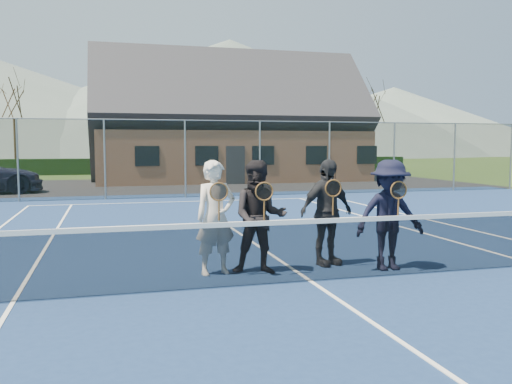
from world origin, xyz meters
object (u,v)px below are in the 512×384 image
player_a (216,217)px  player_d (389,215)px  player_c (327,212)px  clubhouse (228,112)px  player_b (259,217)px  tennis_net (311,247)px

player_a → player_d: 2.82m
player_c → clubhouse: bearing=81.7°
clubhouse → player_c: bearing=-98.3°
player_a → player_b: size_ratio=1.00×
player_c → player_d: bearing=-35.2°
tennis_net → player_d: player_d is taller
clubhouse → player_a: clubhouse is taller
clubhouse → player_a: 23.93m
player_d → clubhouse: bearing=84.0°
clubhouse → player_c: size_ratio=8.67×
tennis_net → player_b: size_ratio=6.49×
tennis_net → player_a: (-1.28, 0.86, 0.38)m
clubhouse → tennis_net: bearing=-99.5°
player_c → tennis_net: bearing=-123.1°
tennis_net → player_a: bearing=146.0°
tennis_net → clubhouse: size_ratio=0.75×
tennis_net → player_a: player_a is taller
tennis_net → player_d: (1.51, 0.42, 0.38)m
player_a → player_c: (1.94, 0.15, -0.00)m
player_c → player_d: 1.04m
player_b → clubhouse: bearing=78.8°
player_a → player_d: (2.79, -0.45, -0.00)m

